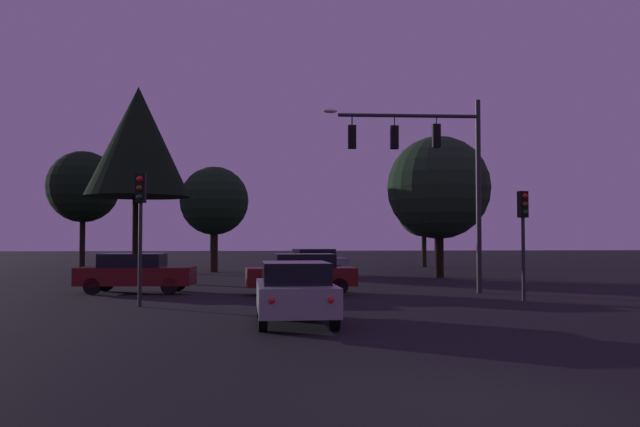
# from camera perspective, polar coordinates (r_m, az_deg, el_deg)

# --- Properties ---
(ground_plane) EXTENTS (168.00, 168.00, 0.00)m
(ground_plane) POSITION_cam_1_polar(r_m,az_deg,el_deg) (32.75, -1.19, -5.85)
(ground_plane) COLOR black
(ground_plane) RESTS_ON ground
(traffic_signal_mast_arm) EXTENTS (6.13, 0.51, 7.47)m
(traffic_signal_mast_arm) POSITION_cam_1_polar(r_m,az_deg,el_deg) (25.99, 9.53, 4.67)
(traffic_signal_mast_arm) COLOR #232326
(traffic_signal_mast_arm) RESTS_ON ground
(traffic_light_corner_left) EXTENTS (0.32, 0.36, 4.11)m
(traffic_light_corner_left) POSITION_cam_1_polar(r_m,az_deg,el_deg) (21.23, -15.17, 0.13)
(traffic_light_corner_left) COLOR #232326
(traffic_light_corner_left) RESTS_ON ground
(traffic_light_corner_right) EXTENTS (0.33, 0.37, 3.71)m
(traffic_light_corner_right) POSITION_cam_1_polar(r_m,az_deg,el_deg) (23.51, 17.06, -0.73)
(traffic_light_corner_right) COLOR #232326
(traffic_light_corner_right) RESTS_ON ground
(car_nearside_lane) EXTENTS (1.86, 4.16, 1.52)m
(car_nearside_lane) POSITION_cam_1_polar(r_m,az_deg,el_deg) (16.47, -2.17, -6.69)
(car_nearside_lane) COLOR gray
(car_nearside_lane) RESTS_ON ground
(car_crossing_left) EXTENTS (4.53, 2.18, 1.52)m
(car_crossing_left) POSITION_cam_1_polar(r_m,az_deg,el_deg) (26.66, -15.55, -4.89)
(car_crossing_left) COLOR #4C0F0F
(car_crossing_left) RESTS_ON ground
(car_crossing_right) EXTENTS (4.25, 1.97, 1.52)m
(car_crossing_right) POSITION_cam_1_polar(r_m,az_deg,el_deg) (25.23, -1.60, -5.13)
(car_crossing_right) COLOR #4C0F0F
(car_crossing_right) RESTS_ON ground
(car_far_lane) EXTENTS (4.24, 2.55, 1.52)m
(car_far_lane) POSITION_cam_1_polar(r_m,az_deg,el_deg) (37.48, -0.69, -4.17)
(car_far_lane) COLOR gray
(car_far_lane) RESTS_ON ground
(tree_behind_sign) EXTENTS (5.59, 5.59, 7.66)m
(tree_behind_sign) POSITION_cam_1_polar(r_m,az_deg,el_deg) (36.59, 10.15, 2.18)
(tree_behind_sign) COLOR black
(tree_behind_sign) RESTS_ON ground
(tree_left_far) EXTENTS (5.10, 5.10, 9.59)m
(tree_left_far) POSITION_cam_1_polar(r_m,az_deg,el_deg) (33.93, -15.36, 5.93)
(tree_left_far) COLOR black
(tree_left_far) RESTS_ON ground
(tree_center_horizon) EXTENTS (4.01, 4.01, 6.27)m
(tree_center_horizon) POSITION_cam_1_polar(r_m,az_deg,el_deg) (49.79, 8.91, 0.31)
(tree_center_horizon) COLOR black
(tree_center_horizon) RESTS_ON ground
(tree_right_cluster) EXTENTS (4.89, 4.89, 8.10)m
(tree_right_cluster) POSITION_cam_1_polar(r_m,az_deg,el_deg) (48.24, -19.68, 2.16)
(tree_right_cluster) COLOR black
(tree_right_cluster) RESTS_ON ground
(tree_lot_edge) EXTENTS (4.32, 4.32, 6.65)m
(tree_lot_edge) POSITION_cam_1_polar(r_m,az_deg,el_deg) (42.37, -9.08, 1.05)
(tree_lot_edge) COLOR black
(tree_lot_edge) RESTS_ON ground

